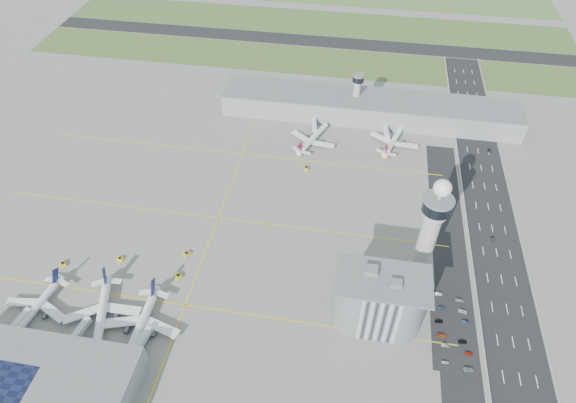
% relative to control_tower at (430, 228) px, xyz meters
% --- Properties ---
extents(ground, '(1000.00, 1000.00, 0.00)m').
position_rel_control_tower_xyz_m(ground, '(-72.00, -8.00, -35.04)').
color(ground, gray).
extents(grass_strip_0, '(480.00, 50.00, 0.08)m').
position_rel_control_tower_xyz_m(grass_strip_0, '(-92.00, 217.00, -35.00)').
color(grass_strip_0, '#506630').
rests_on(grass_strip_0, ground).
extents(grass_strip_1, '(480.00, 60.00, 0.08)m').
position_rel_control_tower_xyz_m(grass_strip_1, '(-92.00, 292.00, -35.00)').
color(grass_strip_1, '#3D5A2A').
rests_on(grass_strip_1, ground).
extents(runway, '(480.00, 22.00, 0.10)m').
position_rel_control_tower_xyz_m(runway, '(-92.00, 254.00, -34.98)').
color(runway, black).
rests_on(runway, ground).
extents(highway, '(28.00, 500.00, 0.10)m').
position_rel_control_tower_xyz_m(highway, '(43.00, -8.00, -34.99)').
color(highway, black).
rests_on(highway, ground).
extents(barrier_left, '(0.60, 500.00, 1.20)m').
position_rel_control_tower_xyz_m(barrier_left, '(29.00, -8.00, -34.44)').
color(barrier_left, '#9E9E99').
rests_on(barrier_left, ground).
extents(barrier_right, '(0.60, 500.00, 1.20)m').
position_rel_control_tower_xyz_m(barrier_right, '(57.00, -8.00, -34.44)').
color(barrier_right, '#9E9E99').
rests_on(barrier_right, ground).
extents(landside_road, '(18.00, 260.00, 0.08)m').
position_rel_control_tower_xyz_m(landside_road, '(18.00, -18.00, -35.00)').
color(landside_road, black).
rests_on(landside_road, ground).
extents(parking_lot, '(20.00, 44.00, 0.10)m').
position_rel_control_tower_xyz_m(parking_lot, '(16.00, -30.00, -34.99)').
color(parking_lot, black).
rests_on(parking_lot, ground).
extents(taxiway_line_h_0, '(260.00, 0.60, 0.01)m').
position_rel_control_tower_xyz_m(taxiway_line_h_0, '(-112.00, -38.00, -35.04)').
color(taxiway_line_h_0, yellow).
rests_on(taxiway_line_h_0, ground).
extents(taxiway_line_h_1, '(260.00, 0.60, 0.01)m').
position_rel_control_tower_xyz_m(taxiway_line_h_1, '(-112.00, 22.00, -35.04)').
color(taxiway_line_h_1, yellow).
rests_on(taxiway_line_h_1, ground).
extents(taxiway_line_h_2, '(260.00, 0.60, 0.01)m').
position_rel_control_tower_xyz_m(taxiway_line_h_2, '(-112.00, 82.00, -35.04)').
color(taxiway_line_h_2, yellow).
rests_on(taxiway_line_h_2, ground).
extents(taxiway_line_v, '(0.60, 260.00, 0.01)m').
position_rel_control_tower_xyz_m(taxiway_line_v, '(-112.00, 22.00, -35.04)').
color(taxiway_line_v, yellow).
rests_on(taxiway_line_v, ground).
extents(control_tower, '(14.00, 14.00, 64.50)m').
position_rel_control_tower_xyz_m(control_tower, '(0.00, 0.00, 0.00)').
color(control_tower, '#ADAAA5').
rests_on(control_tower, ground).
extents(secondary_tower, '(8.60, 8.60, 31.90)m').
position_rel_control_tower_xyz_m(secondary_tower, '(-42.00, 142.00, -16.24)').
color(secondary_tower, '#ADAAA5').
rests_on(secondary_tower, ground).
extents(admin_building, '(42.00, 24.00, 33.50)m').
position_rel_control_tower_xyz_m(admin_building, '(-20.01, -30.00, -19.74)').
color(admin_building, '#B2B2B7').
rests_on(admin_building, ground).
extents(terminal_pier, '(210.00, 32.00, 15.80)m').
position_rel_control_tower_xyz_m(terminal_pier, '(-32.00, 140.00, -27.14)').
color(terminal_pier, gray).
rests_on(terminal_pier, ground).
extents(near_terminal, '(84.00, 42.00, 13.00)m').
position_rel_control_tower_xyz_m(near_terminal, '(-160.07, -90.02, -28.62)').
color(near_terminal, gray).
rests_on(near_terminal, ground).
extents(airplane_near_a, '(39.34, 44.36, 11.14)m').
position_rel_control_tower_xyz_m(airplane_near_a, '(-181.06, -54.19, -29.47)').
color(airplane_near_a, white).
rests_on(airplane_near_a, ground).
extents(airplane_near_b, '(48.44, 52.71, 12.21)m').
position_rel_control_tower_xyz_m(airplane_near_b, '(-148.16, -51.59, -28.94)').
color(airplane_near_b, white).
rests_on(airplane_near_b, ground).
extents(airplane_near_c, '(38.24, 44.80, 12.41)m').
position_rel_control_tower_xyz_m(airplane_near_c, '(-127.47, -55.37, -28.84)').
color(airplane_near_c, white).
rests_on(airplane_near_c, ground).
extents(airplane_far_a, '(45.18, 48.46, 10.92)m').
position_rel_control_tower_xyz_m(airplane_far_a, '(-67.64, 102.94, -29.58)').
color(airplane_far_a, white).
rests_on(airplane_far_a, ground).
extents(airplane_far_b, '(45.28, 49.14, 11.32)m').
position_rel_control_tower_xyz_m(airplane_far_b, '(-12.97, 111.05, -29.38)').
color(airplane_far_b, white).
rests_on(airplane_far_b, ground).
extents(jet_bridge_near_0, '(5.39, 14.31, 5.70)m').
position_rel_control_tower_xyz_m(jet_bridge_near_0, '(-185.00, -69.00, -32.19)').
color(jet_bridge_near_0, silver).
rests_on(jet_bridge_near_0, ground).
extents(jet_bridge_near_1, '(5.39, 14.31, 5.70)m').
position_rel_control_tower_xyz_m(jet_bridge_near_1, '(-155.00, -69.00, -32.19)').
color(jet_bridge_near_1, silver).
rests_on(jet_bridge_near_1, ground).
extents(jet_bridge_near_2, '(5.39, 14.31, 5.70)m').
position_rel_control_tower_xyz_m(jet_bridge_near_2, '(-125.00, -69.00, -32.19)').
color(jet_bridge_near_2, silver).
rests_on(jet_bridge_near_2, ground).
extents(jet_bridge_far_0, '(5.39, 14.31, 5.70)m').
position_rel_control_tower_xyz_m(jet_bridge_far_0, '(-70.00, 124.00, -32.19)').
color(jet_bridge_far_0, silver).
rests_on(jet_bridge_far_0, ground).
extents(jet_bridge_far_1, '(5.39, 14.31, 5.70)m').
position_rel_control_tower_xyz_m(jet_bridge_far_1, '(-20.00, 124.00, -32.19)').
color(jet_bridge_far_1, silver).
rests_on(jet_bridge_far_1, ground).
extents(tug_0, '(4.09, 4.24, 2.04)m').
position_rel_control_tower_xyz_m(tug_0, '(-183.04, -24.94, -34.02)').
color(tug_0, yellow).
rests_on(tug_0, ground).
extents(tug_1, '(3.38, 2.52, 1.83)m').
position_rel_control_tower_xyz_m(tug_1, '(-155.00, -16.66, -34.13)').
color(tug_1, yellow).
rests_on(tug_1, ground).
extents(tug_2, '(4.46, 4.21, 2.14)m').
position_rel_control_tower_xyz_m(tug_2, '(-120.71, -22.50, -33.97)').
color(tug_2, '#E9BE06').
rests_on(tug_2, ground).
extents(tug_3, '(3.75, 4.10, 1.97)m').
position_rel_control_tower_xyz_m(tug_3, '(-121.21, -7.50, -34.06)').
color(tug_3, gold).
rests_on(tug_3, ground).
extents(tug_4, '(3.02, 3.81, 1.96)m').
position_rel_control_tower_xyz_m(tug_4, '(-68.23, 73.76, -34.06)').
color(tug_4, yellow).
rests_on(tug_4, ground).
extents(tug_5, '(3.48, 3.13, 1.67)m').
position_rel_control_tower_xyz_m(tug_5, '(-18.13, 93.74, -34.20)').
color(tug_5, '#FAAE05').
rests_on(tug_5, ground).
extents(car_lot_0, '(3.43, 1.70, 1.12)m').
position_rel_control_tower_xyz_m(car_lot_0, '(11.47, -47.63, -34.48)').
color(car_lot_0, silver).
rests_on(car_lot_0, ground).
extents(car_lot_1, '(3.45, 1.36, 1.12)m').
position_rel_control_tower_xyz_m(car_lot_1, '(11.98, -39.19, -34.48)').
color(car_lot_1, '#999999').
rests_on(car_lot_1, ground).
extents(car_lot_2, '(4.43, 2.12, 1.22)m').
position_rel_control_tower_xyz_m(car_lot_2, '(10.78, -34.50, -34.43)').
color(car_lot_2, '#B34A22').
rests_on(car_lot_2, ground).
extents(car_lot_3, '(3.90, 1.96, 1.09)m').
position_rel_control_tower_xyz_m(car_lot_3, '(9.92, -26.73, -34.50)').
color(car_lot_3, black).
rests_on(car_lot_3, ground).
extents(car_lot_4, '(3.46, 1.40, 1.18)m').
position_rel_control_tower_xyz_m(car_lot_4, '(11.55, -18.89, -34.45)').
color(car_lot_4, navy).
rests_on(car_lot_4, ground).
extents(car_lot_5, '(3.91, 1.88, 1.24)m').
position_rel_control_tower_xyz_m(car_lot_5, '(10.55, -10.87, -34.42)').
color(car_lot_5, white).
rests_on(car_lot_5, ground).
extents(car_lot_6, '(4.54, 2.10, 1.26)m').
position_rel_control_tower_xyz_m(car_lot_6, '(21.34, -49.47, -34.41)').
color(car_lot_6, gray).
rests_on(car_lot_6, ground).
extents(car_lot_7, '(3.84, 1.72, 1.09)m').
position_rel_control_tower_xyz_m(car_lot_7, '(22.19, -41.56, -34.49)').
color(car_lot_7, '#A81D0C').
rests_on(car_lot_7, ground).
extents(car_lot_8, '(3.98, 2.04, 1.30)m').
position_rel_control_tower_xyz_m(car_lot_8, '(19.93, -36.09, -34.39)').
color(car_lot_8, black).
rests_on(car_lot_8, ground).
extents(car_lot_9, '(3.62, 1.56, 1.16)m').
position_rel_control_tower_xyz_m(car_lot_9, '(22.15, -25.05, -34.46)').
color(car_lot_9, navy).
rests_on(car_lot_9, ground).
extents(car_lot_10, '(4.57, 2.68, 1.19)m').
position_rel_control_tower_xyz_m(car_lot_10, '(21.42, -19.27, -34.44)').
color(car_lot_10, silver).
rests_on(car_lot_10, ground).
extents(car_lot_11, '(4.36, 2.04, 1.23)m').
position_rel_control_tower_xyz_m(car_lot_11, '(20.63, -13.05, -34.43)').
color(car_lot_11, gray).
rests_on(car_lot_11, ground).
extents(car_hw_1, '(1.46, 3.53, 1.14)m').
position_rel_control_tower_xyz_m(car_hw_1, '(41.99, 31.43, -34.47)').
color(car_hw_1, black).
rests_on(car_hw_1, ground).
extents(car_hw_2, '(2.18, 4.28, 1.16)m').
position_rel_control_tower_xyz_m(car_hw_2, '(50.40, 113.06, -34.46)').
color(car_hw_2, navy).
rests_on(car_hw_2, ground).
extents(car_hw_4, '(1.84, 3.57, 1.16)m').
position_rel_control_tower_xyz_m(car_hw_4, '(34.94, 172.19, -34.46)').
color(car_hw_4, '#979CA0').
rests_on(car_hw_4, ground).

